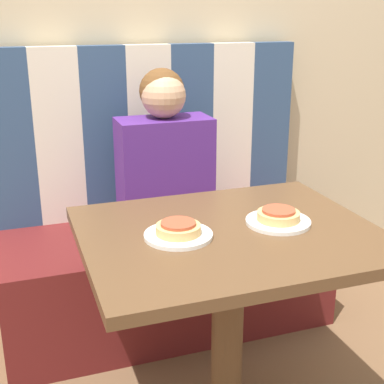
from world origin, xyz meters
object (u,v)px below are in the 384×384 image
(pizza_left, at_px, (178,228))
(pizza_right, at_px, (278,215))
(person, at_px, (164,156))
(plate_left, at_px, (178,235))
(plate_right, at_px, (278,222))

(pizza_left, distance_m, pizza_right, 0.32)
(pizza_right, bearing_deg, person, 103.14)
(person, relative_size, pizza_right, 5.19)
(plate_left, bearing_deg, pizza_right, 0.00)
(person, xyz_separation_m, plate_right, (0.16, -0.68, -0.05))
(person, bearing_deg, pizza_left, -103.14)
(person, height_order, pizza_left, person)
(person, relative_size, plate_left, 3.39)
(plate_right, xyz_separation_m, pizza_left, (-0.32, 0.00, 0.02))
(plate_right, distance_m, pizza_left, 0.32)
(person, xyz_separation_m, pizza_right, (0.16, -0.68, -0.03))
(person, xyz_separation_m, pizza_left, (-0.16, -0.68, -0.03))
(person, height_order, plate_left, person)
(person, distance_m, pizza_left, 0.70)
(person, bearing_deg, pizza_right, -76.86)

